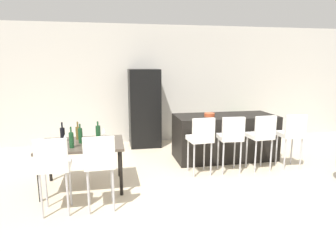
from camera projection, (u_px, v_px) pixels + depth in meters
ground_plane at (206, 182)px, 5.03m from camera, size 10.00×10.00×0.00m
back_wall at (171, 84)px, 7.58m from camera, size 10.00×0.12×2.90m
kitchen_island at (224, 137)px, 6.22m from camera, size 2.07×0.91×0.92m
bar_chair_left at (201, 137)px, 5.22m from camera, size 0.43×0.43×1.05m
bar_chair_middle at (231, 135)px, 5.32m from camera, size 0.43×0.43×1.05m
bar_chair_right at (262, 134)px, 5.44m from camera, size 0.42×0.42×1.05m
bar_chair_far at (292, 133)px, 5.55m from camera, size 0.42×0.42×1.05m
dining_table at (82, 147)px, 4.66m from camera, size 1.28×0.92×0.74m
dining_chair_near at (53, 164)px, 3.81m from camera, size 0.41×0.41×1.05m
dining_chair_far at (99, 161)px, 3.92m from camera, size 0.42×0.42×1.05m
wine_bottle_middle at (80, 135)px, 4.63m from camera, size 0.07×0.07×0.31m
wine_bottle_inner at (78, 133)px, 4.88m from camera, size 0.07×0.07×0.29m
wine_bottle_near at (98, 133)px, 4.78m from camera, size 0.08×0.08×0.32m
wine_bottle_right at (63, 134)px, 4.71m from camera, size 0.07×0.07×0.32m
wine_bottle_far at (71, 140)px, 4.37m from camera, size 0.07×0.07×0.32m
wine_glass_left at (65, 137)px, 4.50m from camera, size 0.07×0.07×0.17m
wine_glass_end at (104, 131)px, 4.96m from camera, size 0.07×0.07×0.17m
refrigerator at (144, 108)px, 7.13m from camera, size 0.72×0.68×1.84m
fruit_bowl at (209, 115)px, 5.97m from camera, size 0.21×0.21×0.07m
potted_plant at (244, 126)px, 7.72m from camera, size 0.45×0.45×0.65m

